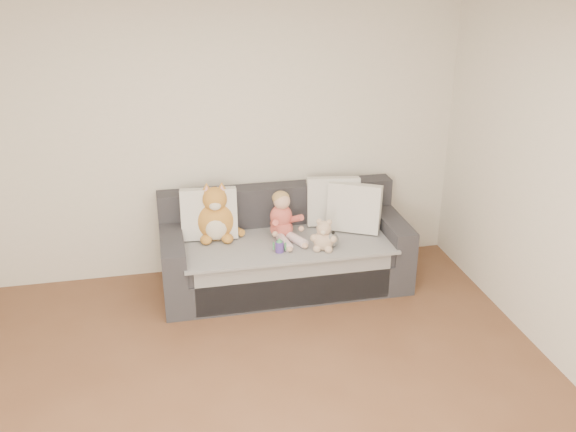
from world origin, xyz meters
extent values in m
plane|color=white|center=(0.00, 0.00, 2.60)|extent=(5.00, 5.00, 0.00)
plane|color=silver|center=(0.00, 2.50, 1.30)|extent=(4.50, 0.00, 4.50)
cube|color=#29282D|center=(0.52, 2.02, 0.15)|extent=(2.20, 0.90, 0.30)
cube|color=#29282D|center=(0.52, 1.99, 0.38)|extent=(1.90, 0.80, 0.15)
cube|color=#29282D|center=(0.52, 2.37, 0.65)|extent=(2.20, 0.20, 0.40)
cube|color=#29282D|center=(-0.48, 2.02, 0.45)|extent=(0.20, 0.90, 0.30)
cube|color=#29282D|center=(1.52, 2.02, 0.45)|extent=(0.20, 0.90, 0.30)
cube|color=gray|center=(0.52, 1.97, 0.46)|extent=(1.85, 0.88, 0.02)
cube|color=gray|center=(0.52, 1.58, 0.23)|extent=(1.70, 0.02, 0.41)
cube|color=silver|center=(-0.14, 2.19, 0.70)|extent=(0.51, 0.26, 0.47)
cube|color=silver|center=(1.03, 2.25, 0.70)|extent=(0.52, 0.29, 0.46)
cube|color=silver|center=(1.17, 2.06, 0.69)|extent=(0.53, 0.42, 0.46)
ellipsoid|color=#D6514B|center=(0.49, 2.05, 0.55)|extent=(0.21, 0.17, 0.17)
ellipsoid|color=#D6514B|center=(0.49, 2.06, 0.67)|extent=(0.20, 0.17, 0.22)
ellipsoid|color=#DBAA8C|center=(0.50, 2.04, 0.82)|extent=(0.15, 0.15, 0.15)
ellipsoid|color=tan|center=(0.49, 2.06, 0.85)|extent=(0.15, 0.15, 0.12)
cylinder|color=#D6514B|center=(0.41, 1.97, 0.65)|extent=(0.07, 0.21, 0.13)
cylinder|color=#D6514B|center=(0.61, 2.02, 0.65)|extent=(0.15, 0.20, 0.13)
ellipsoid|color=#DBAA8C|center=(0.40, 1.88, 0.58)|extent=(0.05, 0.05, 0.05)
ellipsoid|color=#DBAA8C|center=(0.65, 1.95, 0.58)|extent=(0.05, 0.05, 0.05)
cylinder|color=#E5B2C6|center=(0.48, 1.86, 0.51)|extent=(0.11, 0.27, 0.09)
cylinder|color=#E5B2C6|center=(0.60, 1.89, 0.51)|extent=(0.17, 0.27, 0.09)
ellipsoid|color=#DBAA8C|center=(0.50, 1.73, 0.50)|extent=(0.06, 0.08, 0.04)
ellipsoid|color=#DBAA8C|center=(0.64, 1.77, 0.50)|extent=(0.06, 0.08, 0.04)
ellipsoid|color=#AF6727|center=(-0.08, 2.17, 0.63)|extent=(0.36, 0.31, 0.38)
ellipsoid|color=beige|center=(-0.09, 2.05, 0.61)|extent=(0.19, 0.08, 0.21)
ellipsoid|color=#AF6727|center=(-0.08, 2.14, 0.85)|extent=(0.22, 0.22, 0.22)
ellipsoid|color=beige|center=(-0.09, 2.05, 0.82)|extent=(0.10, 0.07, 0.08)
cone|color=#AF6727|center=(-0.15, 2.18, 0.95)|extent=(0.09, 0.09, 0.08)
cone|color=pink|center=(-0.15, 2.17, 0.95)|extent=(0.06, 0.06, 0.05)
cone|color=#AF6727|center=(-0.02, 2.17, 0.95)|extent=(0.09, 0.09, 0.08)
cone|color=pink|center=(-0.02, 2.16, 0.95)|extent=(0.06, 0.06, 0.05)
ellipsoid|color=#AF6727|center=(-0.19, 2.04, 0.52)|extent=(0.10, 0.12, 0.08)
ellipsoid|color=#AF6727|center=(0.00, 2.02, 0.52)|extent=(0.10, 0.12, 0.08)
cylinder|color=#AF6727|center=(0.09, 2.20, 0.51)|extent=(0.16, 0.25, 0.09)
ellipsoid|color=#C7AC89|center=(0.80, 1.72, 0.56)|extent=(0.18, 0.15, 0.18)
ellipsoid|color=#C7AC89|center=(0.80, 1.71, 0.68)|extent=(0.13, 0.13, 0.13)
ellipsoid|color=#C7AC89|center=(0.76, 1.74, 0.73)|extent=(0.05, 0.05, 0.05)
ellipsoid|color=#C7AC89|center=(0.84, 1.71, 0.73)|extent=(0.05, 0.05, 0.05)
ellipsoid|color=beige|center=(0.78, 1.67, 0.66)|extent=(0.05, 0.05, 0.05)
ellipsoid|color=#C7AC89|center=(0.72, 1.73, 0.58)|extent=(0.07, 0.07, 0.07)
ellipsoid|color=#C7AC89|center=(0.87, 1.67, 0.58)|extent=(0.07, 0.07, 0.07)
ellipsoid|color=#C7AC89|center=(0.73, 1.69, 0.50)|extent=(0.07, 0.07, 0.07)
ellipsoid|color=#C7AC89|center=(0.83, 1.66, 0.50)|extent=(0.07, 0.07, 0.07)
ellipsoid|color=white|center=(0.88, 1.78, 0.53)|extent=(0.14, 0.18, 0.13)
ellipsoid|color=white|center=(0.84, 1.70, 0.59)|extent=(0.08, 0.08, 0.08)
ellipsoid|color=black|center=(0.82, 1.73, 0.63)|extent=(0.03, 0.03, 0.03)
ellipsoid|color=black|center=(0.88, 1.71, 0.63)|extent=(0.03, 0.03, 0.03)
cylinder|color=#54389B|center=(0.41, 1.74, 0.52)|extent=(0.09, 0.09, 0.10)
cone|color=#399656|center=(0.41, 1.74, 0.59)|extent=(0.09, 0.09, 0.04)
cylinder|color=#399656|center=(0.37, 1.76, 0.53)|extent=(0.02, 0.02, 0.07)
cylinder|color=#399656|center=(0.46, 1.73, 0.53)|extent=(0.02, 0.02, 0.07)
camera|label=1|loc=(-0.54, -3.10, 2.93)|focal=40.00mm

